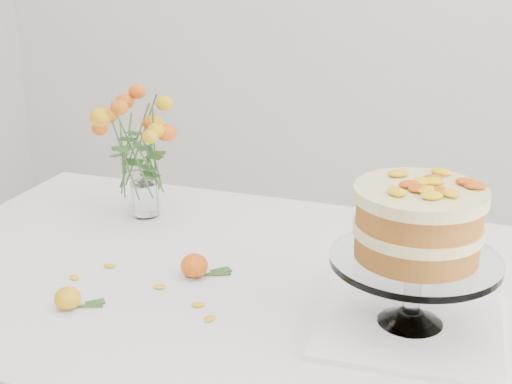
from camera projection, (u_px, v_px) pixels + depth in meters
table at (235, 311)px, 1.47m from camera, size 1.43×0.93×0.76m
napkin at (410, 324)px, 1.25m from camera, size 0.33×0.33×0.01m
cake_stand at (418, 230)px, 1.19m from camera, size 0.29×0.29×0.26m
rose_vase at (142, 137)px, 1.68m from camera, size 0.24×0.24×0.34m
loose_rose_near at (68, 298)px, 1.31m from camera, size 0.09×0.05×0.04m
loose_rose_far at (195, 266)px, 1.43m from camera, size 0.10×0.06×0.05m
stray_petal_a at (159, 287)px, 1.39m from camera, size 0.03×0.02×0.00m
stray_petal_b at (198, 305)px, 1.32m from camera, size 0.03×0.02×0.00m
stray_petal_c at (210, 319)px, 1.28m from camera, size 0.03×0.02×0.00m
stray_petal_d at (110, 266)px, 1.48m from camera, size 0.03×0.02×0.00m
stray_petal_e at (74, 278)px, 1.43m from camera, size 0.03×0.02×0.00m
stray_petal_f at (375, 318)px, 1.28m from camera, size 0.03×0.02×0.00m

